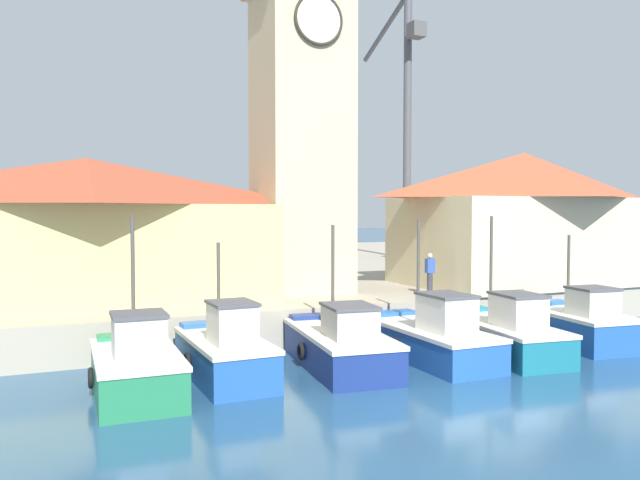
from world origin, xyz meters
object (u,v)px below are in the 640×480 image
(fishing_boat_mid_left, at_px, (431,337))
(fishing_boat_left_inner, at_px, (340,344))
(fishing_boat_far_left, at_px, (136,367))
(fishing_boat_mid_right, at_px, (578,324))
(warehouse_right, at_px, (524,217))
(clock_tower, at_px, (301,95))
(fishing_boat_left_outer, at_px, (225,352))
(dock_worker_near_tower, at_px, (430,273))
(fishing_boat_center, at_px, (503,333))
(warehouse_left, at_px, (87,228))
(port_crane_near, at_px, (406,155))

(fishing_boat_mid_left, bearing_deg, fishing_boat_left_inner, 174.59)
(fishing_boat_far_left, bearing_deg, fishing_boat_mid_left, 1.83)
(fishing_boat_far_left, distance_m, fishing_boat_mid_right, 14.55)
(fishing_boat_mid_left, height_order, warehouse_right, warehouse_right)
(clock_tower, bearing_deg, warehouse_right, -7.19)
(fishing_boat_far_left, xyz_separation_m, fishing_boat_left_outer, (2.40, 0.64, 0.02))
(fishing_boat_mid_right, distance_m, dock_worker_near_tower, 5.68)
(fishing_boat_left_outer, xyz_separation_m, fishing_boat_left_inner, (3.41, -0.08, -0.07))
(fishing_boat_center, relative_size, dock_worker_near_tower, 3.30)
(warehouse_left, height_order, dock_worker_near_tower, warehouse_left)
(fishing_boat_left_outer, xyz_separation_m, warehouse_left, (-3.05, 7.58, 3.20))
(dock_worker_near_tower, bearing_deg, fishing_boat_far_left, -157.78)
(fishing_boat_mid_left, xyz_separation_m, fishing_boat_center, (2.47, -0.33, -0.01))
(fishing_boat_far_left, xyz_separation_m, fishing_boat_left_inner, (5.81, 0.56, -0.05))
(fishing_boat_left_outer, xyz_separation_m, fishing_boat_mid_left, (6.35, -0.36, -0.04))
(fishing_boat_mid_left, xyz_separation_m, fishing_boat_mid_right, (5.80, -0.19, 0.02))
(fishing_boat_far_left, height_order, fishing_boat_mid_left, fishing_boat_far_left)
(fishing_boat_left_inner, relative_size, warehouse_left, 0.41)
(fishing_boat_far_left, distance_m, clock_tower, 13.79)
(fishing_boat_mid_right, bearing_deg, dock_worker_near_tower, 121.57)
(port_crane_near, bearing_deg, fishing_boat_center, -114.09)
(clock_tower, height_order, port_crane_near, port_crane_near)
(fishing_boat_center, bearing_deg, warehouse_right, 44.70)
(warehouse_right, relative_size, port_crane_near, 0.60)
(fishing_boat_center, xyz_separation_m, warehouse_left, (-11.86, 8.27, 3.25))
(fishing_boat_mid_left, relative_size, fishing_boat_mid_right, 1.21)
(warehouse_left, distance_m, warehouse_right, 18.58)
(fishing_boat_left_inner, distance_m, warehouse_left, 10.54)
(fishing_boat_center, height_order, warehouse_right, warehouse_right)
(warehouse_right, height_order, port_crane_near, port_crane_near)
(fishing_boat_far_left, bearing_deg, fishing_boat_mid_right, 0.33)
(warehouse_right, bearing_deg, fishing_boat_far_left, -159.94)
(fishing_boat_mid_left, relative_size, warehouse_left, 0.40)
(fishing_boat_left_outer, xyz_separation_m, fishing_boat_mid_right, (12.15, -0.55, -0.03))
(clock_tower, height_order, dock_worker_near_tower, clock_tower)
(warehouse_left, bearing_deg, fishing_boat_mid_right, -28.14)
(fishing_boat_mid_right, bearing_deg, fishing_boat_left_inner, 176.91)
(fishing_boat_far_left, xyz_separation_m, warehouse_left, (-0.65, 8.22, 3.22))
(fishing_boat_left_outer, height_order, fishing_boat_mid_left, fishing_boat_mid_left)
(fishing_boat_center, distance_m, warehouse_left, 14.82)
(clock_tower, bearing_deg, fishing_boat_left_inner, -103.15)
(fishing_boat_center, bearing_deg, fishing_boat_mid_right, 2.32)
(fishing_boat_left_inner, xyz_separation_m, clock_tower, (1.70, 7.27, 8.57))
(fishing_boat_mid_left, height_order, warehouse_left, warehouse_left)
(fishing_boat_center, bearing_deg, dock_worker_near_tower, 84.58)
(clock_tower, height_order, warehouse_right, clock_tower)
(fishing_boat_center, bearing_deg, fishing_boat_far_left, 179.74)
(fishing_boat_left_outer, height_order, dock_worker_near_tower, fishing_boat_left_outer)
(fishing_boat_mid_left, bearing_deg, fishing_boat_far_left, -178.17)
(fishing_boat_far_left, height_order, port_crane_near, port_crane_near)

